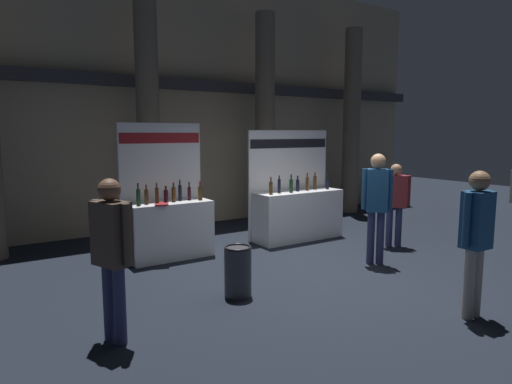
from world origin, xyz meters
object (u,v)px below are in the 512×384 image
(exhibitor_booth_1, at_px, (297,211))
(visitor_7, at_px, (395,198))
(visitor_5, at_px, (377,199))
(visitor_0, at_px, (112,246))
(trash_bin, at_px, (238,271))
(exhibitor_booth_0, at_px, (169,224))
(visitor_2, at_px, (476,232))

(exhibitor_booth_1, height_order, visitor_7, exhibitor_booth_1)
(visitor_5, bearing_deg, visitor_0, 47.85)
(visitor_5, relative_size, visitor_7, 1.16)
(trash_bin, bearing_deg, exhibitor_booth_0, 91.29)
(exhibitor_booth_0, height_order, visitor_2, exhibitor_booth_0)
(exhibitor_booth_1, distance_m, visitor_7, 1.95)
(visitor_0, distance_m, visitor_5, 4.44)
(visitor_2, bearing_deg, exhibitor_booth_0, 116.87)
(exhibitor_booth_0, bearing_deg, visitor_0, -122.00)
(trash_bin, relative_size, visitor_5, 0.37)
(exhibitor_booth_0, height_order, exhibitor_booth_1, exhibitor_booth_0)
(visitor_0, relative_size, visitor_2, 0.99)
(exhibitor_booth_0, relative_size, visitor_5, 1.27)
(exhibitor_booth_1, distance_m, visitor_0, 5.14)
(exhibitor_booth_1, xyz_separation_m, visitor_0, (-4.43, -2.56, 0.45))
(trash_bin, height_order, visitor_0, visitor_0)
(visitor_0, relative_size, visitor_5, 0.94)
(exhibitor_booth_0, bearing_deg, visitor_5, -39.69)
(trash_bin, xyz_separation_m, visitor_5, (2.68, 0.02, 0.76))
(exhibitor_booth_0, distance_m, visitor_5, 3.58)
(visitor_5, xyz_separation_m, visitor_7, (1.19, 0.61, -0.15))
(visitor_0, distance_m, visitor_7, 5.71)
(exhibitor_booth_1, relative_size, visitor_7, 1.40)
(exhibitor_booth_1, height_order, visitor_2, exhibitor_booth_1)
(exhibitor_booth_1, xyz_separation_m, visitor_7, (1.18, -1.50, 0.36))
(exhibitor_booth_0, distance_m, visitor_2, 4.85)
(exhibitor_booth_0, bearing_deg, trash_bin, -88.71)
(visitor_0, height_order, visitor_7, visitor_0)
(trash_bin, relative_size, visitor_7, 0.43)
(visitor_2, height_order, visitor_5, visitor_5)
(exhibitor_booth_0, bearing_deg, visitor_7, -22.91)
(exhibitor_booth_1, height_order, trash_bin, exhibitor_booth_1)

